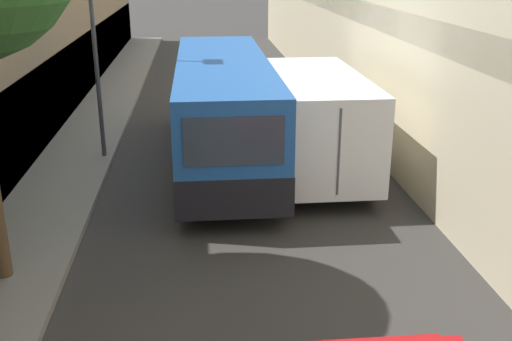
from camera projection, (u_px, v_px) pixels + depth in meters
The scene contains 4 objects.
ground_plane at pixel (242, 195), 14.84m from camera, with size 150.00×150.00×0.00m, color #33302D.
sidewalk_left at pixel (52, 199), 14.40m from camera, with size 2.12×60.00×0.15m.
bus at pixel (223, 109), 16.73m from camera, with size 2.50×10.02×2.94m.
box_truck at pixel (308, 114), 16.52m from camera, with size 2.36×7.92×2.73m.
Camera 1 is at (-0.98, 1.27, 5.58)m, focal length 42.00 mm.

